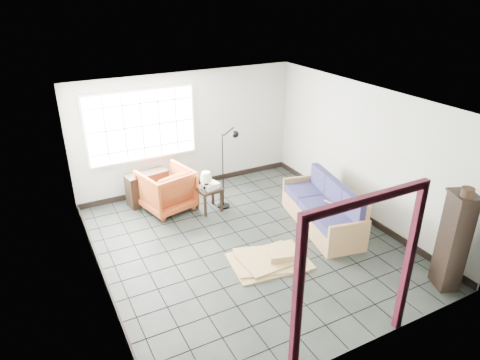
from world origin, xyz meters
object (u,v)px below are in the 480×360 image
futon_sofa (325,211)px  side_table (209,192)px  armchair (166,187)px  tall_shelf (453,241)px

futon_sofa → side_table: size_ratio=4.26×
futon_sofa → armchair: 3.18m
armchair → futon_sofa: bearing=126.2°
armchair → side_table: (0.74, -0.46, -0.06)m
tall_shelf → side_table: bearing=142.2°
futon_sofa → tall_shelf: size_ratio=1.36×
armchair → tall_shelf: 5.26m
side_table → armchair: bearing=148.1°
armchair → tall_shelf: size_ratio=0.61×
armchair → side_table: bearing=134.5°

